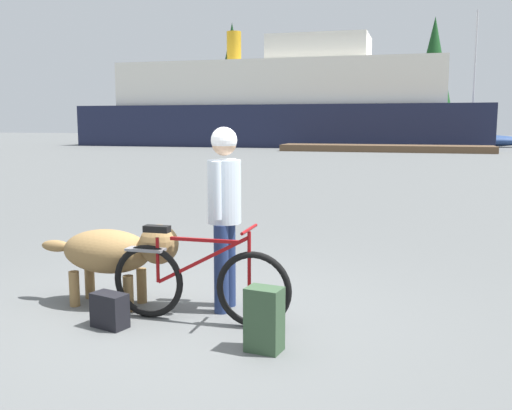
{
  "coord_description": "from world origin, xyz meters",
  "views": [
    {
      "loc": [
        2.04,
        -4.93,
        1.81
      ],
      "look_at": [
        0.17,
        1.75,
        0.82
      ],
      "focal_mm": 40.79,
      "sensor_mm": 36.0,
      "label": 1
    }
  ],
  "objects_px": {
    "ferry_boat": "(281,106)",
    "handbag_pannier": "(110,310)",
    "sailboat_moored": "(471,140)",
    "backpack": "(264,319)",
    "bicycle": "(198,282)",
    "person_cyclist": "(224,200)",
    "dog": "(116,252)"
  },
  "relations": [
    {
      "from": "handbag_pannier",
      "to": "ferry_boat",
      "type": "xyz_separation_m",
      "value": [
        -7.59,
        39.04,
        2.87
      ]
    },
    {
      "from": "dog",
      "to": "sailboat_moored",
      "type": "relative_size",
      "value": 0.15
    },
    {
      "from": "person_cyclist",
      "to": "backpack",
      "type": "bearing_deg",
      "value": -55.1
    },
    {
      "from": "bicycle",
      "to": "backpack",
      "type": "distance_m",
      "value": 0.9
    },
    {
      "from": "person_cyclist",
      "to": "sailboat_moored",
      "type": "relative_size",
      "value": 0.18
    },
    {
      "from": "bicycle",
      "to": "person_cyclist",
      "type": "distance_m",
      "value": 0.82
    },
    {
      "from": "person_cyclist",
      "to": "handbag_pannier",
      "type": "height_order",
      "value": "person_cyclist"
    },
    {
      "from": "handbag_pannier",
      "to": "bicycle",
      "type": "bearing_deg",
      "value": 25.56
    },
    {
      "from": "sailboat_moored",
      "to": "bicycle",
      "type": "bearing_deg",
      "value": -97.74
    },
    {
      "from": "bicycle",
      "to": "backpack",
      "type": "height_order",
      "value": "bicycle"
    },
    {
      "from": "dog",
      "to": "bicycle",
      "type": "bearing_deg",
      "value": -14.55
    },
    {
      "from": "backpack",
      "to": "sailboat_moored",
      "type": "height_order",
      "value": "sailboat_moored"
    },
    {
      "from": "dog",
      "to": "handbag_pannier",
      "type": "relative_size",
      "value": 4.68
    },
    {
      "from": "ferry_boat",
      "to": "sailboat_moored",
      "type": "distance_m",
      "value": 14.23
    },
    {
      "from": "sailboat_moored",
      "to": "backpack",
      "type": "bearing_deg",
      "value": -96.63
    },
    {
      "from": "backpack",
      "to": "ferry_boat",
      "type": "xyz_separation_m",
      "value": [
        -9.06,
        39.19,
        2.76
      ]
    },
    {
      "from": "bicycle",
      "to": "dog",
      "type": "height_order",
      "value": "bicycle"
    },
    {
      "from": "backpack",
      "to": "ferry_boat",
      "type": "distance_m",
      "value": 40.31
    },
    {
      "from": "bicycle",
      "to": "ferry_boat",
      "type": "bearing_deg",
      "value": 102.11
    },
    {
      "from": "dog",
      "to": "backpack",
      "type": "relative_size",
      "value": 2.88
    },
    {
      "from": "ferry_boat",
      "to": "handbag_pannier",
      "type": "bearing_deg",
      "value": -78.99
    },
    {
      "from": "backpack",
      "to": "ferry_boat",
      "type": "bearing_deg",
      "value": 103.01
    },
    {
      "from": "person_cyclist",
      "to": "backpack",
      "type": "height_order",
      "value": "person_cyclist"
    },
    {
      "from": "sailboat_moored",
      "to": "ferry_boat",
      "type": "bearing_deg",
      "value": -171.44
    },
    {
      "from": "dog",
      "to": "sailboat_moored",
      "type": "height_order",
      "value": "sailboat_moored"
    },
    {
      "from": "person_cyclist",
      "to": "ferry_boat",
      "type": "relative_size",
      "value": 0.06
    },
    {
      "from": "dog",
      "to": "backpack",
      "type": "height_order",
      "value": "dog"
    },
    {
      "from": "backpack",
      "to": "bicycle",
      "type": "bearing_deg",
      "value": 146.95
    },
    {
      "from": "bicycle",
      "to": "handbag_pannier",
      "type": "height_order",
      "value": "bicycle"
    },
    {
      "from": "dog",
      "to": "backpack",
      "type": "xyz_separation_m",
      "value": [
        1.71,
        -0.74,
        -0.29
      ]
    },
    {
      "from": "bicycle",
      "to": "backpack",
      "type": "bearing_deg",
      "value": -33.05
    },
    {
      "from": "handbag_pannier",
      "to": "sailboat_moored",
      "type": "relative_size",
      "value": 0.03
    }
  ]
}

